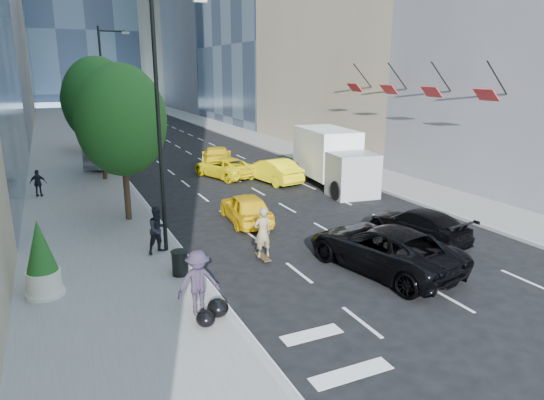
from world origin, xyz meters
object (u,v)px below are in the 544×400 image
black_sedan_mercedes (418,224)px  box_truck (333,158)px  city_bus (124,142)px  planter_shrub (41,260)px  trash_can (180,264)px  black_sedan_lincoln (383,248)px  skateboarder (263,236)px

black_sedan_mercedes → box_truck: size_ratio=0.63×
city_bus → planter_shrub: city_bus is taller
trash_can → planter_shrub: (-4.40, 0.24, 0.79)m
black_sedan_lincoln → city_bus: (-5.30, 27.21, 0.72)m
black_sedan_lincoln → black_sedan_mercedes: bearing=-162.0°
city_bus → box_truck: 18.32m
city_bus → box_truck: bearing=-29.3°
trash_can → skateboarder: bearing=6.6°
city_bus → trash_can: size_ratio=13.11×
box_truck → trash_can: (-12.50, -10.02, -1.24)m
skateboarder → black_sedan_mercedes: bearing=174.0°
box_truck → trash_can: bearing=-134.6°
trash_can → planter_shrub: planter_shrub is taller
skateboarder → trash_can: (-3.40, -0.39, -0.42)m
black_sedan_mercedes → black_sedan_lincoln: bearing=22.8°
city_bus → planter_shrub: (-6.20, -24.65, -0.20)m
box_truck → planter_shrub: (-16.90, -9.78, -0.45)m
skateboarder → city_bus: city_bus is taller
skateboarder → box_truck: (9.10, 9.63, 0.82)m
black_sedan_lincoln → box_truck: bearing=-126.0°
black_sedan_lincoln → city_bus: size_ratio=0.54×
black_sedan_mercedes → trash_can: (-10.51, 0.32, -0.13)m
planter_shrub → box_truck: bearing=30.1°
black_sedan_lincoln → box_truck: size_ratio=0.79×
black_sedan_lincoln → city_bus: 27.73m
black_sedan_lincoln → trash_can: 7.47m
skateboarder → trash_can: 3.45m
black_sedan_lincoln → box_truck: (5.40, 12.34, 0.97)m
city_bus → black_sedan_mercedes: bearing=-46.0°
black_sedan_mercedes → planter_shrub: planter_shrub is taller
trash_can → planter_shrub: size_ratio=0.34×
skateboarder → box_truck: 13.27m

